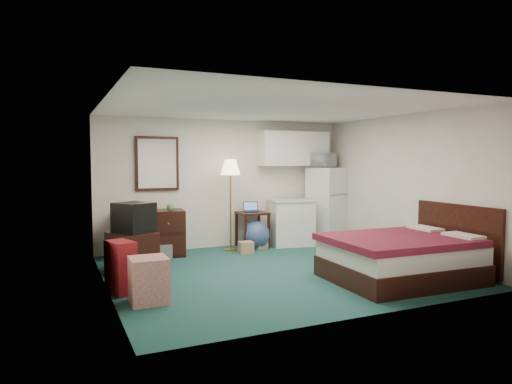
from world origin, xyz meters
name	(u,v)px	position (x,y,z in m)	size (l,w,h in m)	color
floor	(276,271)	(0.00, 0.00, 0.00)	(5.00, 4.50, 0.01)	#143E3F
ceiling	(276,108)	(0.00, 0.00, 2.50)	(5.00, 4.50, 0.01)	beige
walls	(276,190)	(0.00, 0.00, 1.25)	(5.01, 4.51, 2.50)	beige
mirror	(157,164)	(-1.35, 2.22, 1.65)	(0.80, 0.06, 1.00)	white
upper_cabinets	(294,149)	(1.45, 2.08, 1.95)	(1.50, 0.35, 0.70)	white
headboard	(457,237)	(2.46, -1.22, 0.55)	(0.06, 1.56, 1.00)	black
dresser	(150,234)	(-1.57, 1.87, 0.41)	(1.20, 0.55, 0.82)	black
floor_lamp	(231,205)	(-0.06, 1.80, 0.86)	(0.37, 0.37, 1.73)	gold
desk	(252,230)	(0.45, 1.93, 0.35)	(0.55, 0.55, 0.70)	black
exercise_ball	(256,235)	(0.44, 1.76, 0.27)	(0.54, 0.54, 0.54)	#364E7B
kitchen_counter	(292,223)	(1.26, 1.81, 0.44)	(0.81, 0.62, 0.89)	white
fridge	(326,205)	(2.13, 1.88, 0.78)	(0.64, 0.64, 1.56)	white
bed	(400,259)	(1.37, -1.22, 0.31)	(1.95, 1.52, 0.62)	#5B101D
tv_stand	(132,252)	(-2.04, 0.86, 0.30)	(0.61, 0.67, 0.61)	black
suitcase	(121,267)	(-2.35, -0.25, 0.34)	(0.26, 0.42, 0.68)	maroon
retail_box	(149,280)	(-2.10, -0.78, 0.27)	(0.44, 0.44, 0.55)	beige
file_bin	(161,251)	(-1.43, 1.64, 0.12)	(0.35, 0.26, 0.25)	slate
cardboard_box_a	(246,247)	(0.10, 1.43, 0.11)	(0.25, 0.21, 0.21)	#8F6F4F
cardboard_box_b	(259,241)	(0.50, 1.74, 0.15)	(0.25, 0.29, 0.29)	#8F6F4F
laptop	(251,207)	(0.42, 1.93, 0.79)	(0.29, 0.23, 0.20)	black
crt_tv	(134,217)	(-2.00, 0.87, 0.84)	(0.49, 0.53, 0.46)	black
microwave	(323,158)	(2.06, 1.90, 1.75)	(0.56, 0.31, 0.38)	white
book_a	(135,205)	(-1.84, 1.81, 0.93)	(0.16, 0.02, 0.22)	#8F6F4F
book_b	(146,204)	(-1.62, 1.96, 0.93)	(0.16, 0.02, 0.21)	#8F6F4F
mug	(170,207)	(-1.24, 1.68, 0.89)	(0.14, 0.11, 0.14)	#51974A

